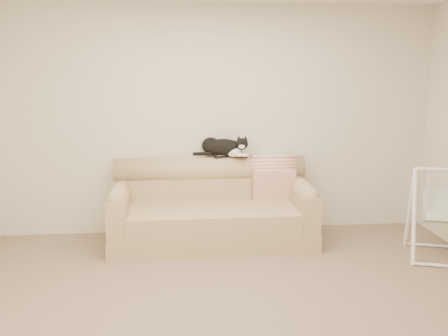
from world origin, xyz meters
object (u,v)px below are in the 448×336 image
sofa (212,210)px  remote_b (240,156)px  remote_a (221,156)px  baby_swing (439,213)px  tuxedo_cat (223,147)px

sofa → remote_b: 0.69m
remote_a → remote_b: remote_a is taller
sofa → remote_a: (0.13, 0.25, 0.56)m
remote_a → remote_b: size_ratio=1.06×
remote_b → sofa: bearing=-145.8°
baby_swing → tuxedo_cat: bearing=155.1°
remote_b → tuxedo_cat: tuxedo_cat is taller
sofa → remote_b: remote_b is taller
sofa → tuxedo_cat: 0.73m
sofa → tuxedo_cat: size_ratio=3.47×
sofa → remote_a: 0.62m
remote_a → remote_b: bearing=-3.6°
remote_b → tuxedo_cat: 0.22m
remote_b → baby_swing: 2.17m
remote_a → tuxedo_cat: (0.02, 0.01, 0.11)m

